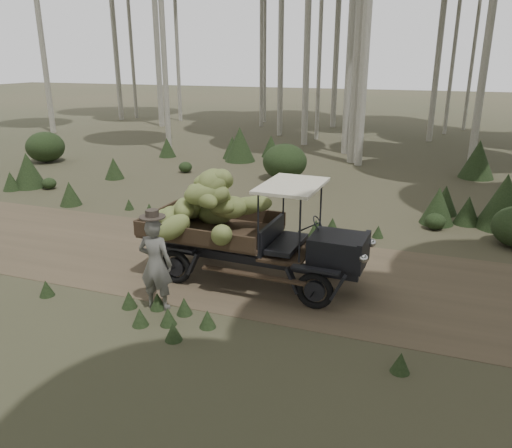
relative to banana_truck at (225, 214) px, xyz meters
The scene contains 5 objects.
ground 1.92m from the banana_truck, 159.32° to the left, with size 120.00×120.00×0.00m, color #473D2B.
dirt_track 1.92m from the banana_truck, 159.32° to the left, with size 70.00×4.00×0.01m, color brown.
banana_truck is the anchor object (origin of this frame).
farmer 1.77m from the banana_truck, 108.89° to the right, with size 0.61×0.45×1.75m.
undergrowth 4.55m from the banana_truck, 147.68° to the left, with size 19.34×22.76×1.39m.
Camera 1 is at (4.97, -8.73, 4.08)m, focal length 35.00 mm.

